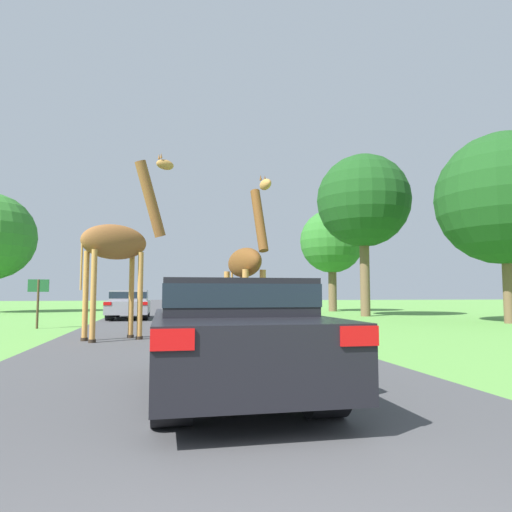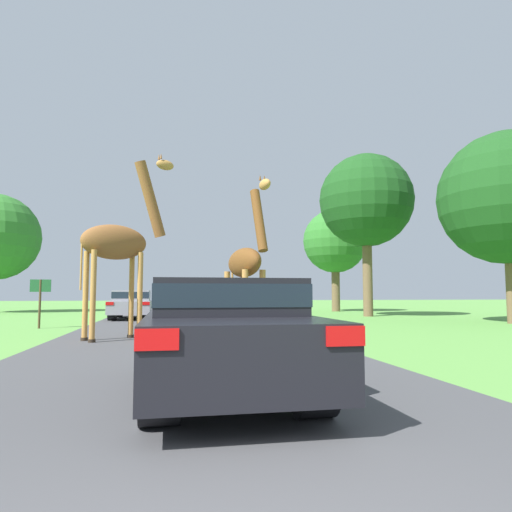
% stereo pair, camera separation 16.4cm
% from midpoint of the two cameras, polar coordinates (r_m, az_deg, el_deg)
% --- Properties ---
extents(road, '(6.86, 120.00, 0.00)m').
position_cam_midpoint_polar(road, '(31.43, -10.09, -6.88)').
color(road, '#424244').
rests_on(road, ground).
extents(giraffe_near_road, '(1.10, 2.82, 4.55)m').
position_cam_midpoint_polar(giraffe_near_road, '(13.66, -0.95, -1.06)').
color(giraffe_near_road, '#B77F3D').
rests_on(giraffe_near_road, ground).
extents(giraffe_companion, '(2.56, 1.66, 5.33)m').
position_cam_midpoint_polar(giraffe_companion, '(12.96, -16.19, 1.83)').
color(giraffe_companion, '#B77F3D').
rests_on(giraffe_companion, ground).
extents(car_lead_maroon, '(1.88, 4.16, 1.40)m').
position_cam_midpoint_polar(car_lead_maroon, '(5.77, -3.21, -9.46)').
color(car_lead_maroon, black).
rests_on(car_lead_maroon, ground).
extents(car_queue_right, '(1.89, 4.62, 1.38)m').
position_cam_midpoint_polar(car_queue_right, '(23.34, -15.06, -5.74)').
color(car_queue_right, gray).
rests_on(car_queue_right, ground).
extents(car_queue_left, '(1.88, 4.45, 1.49)m').
position_cam_midpoint_polar(car_queue_left, '(17.74, -4.95, -6.15)').
color(car_queue_left, '#561914').
rests_on(car_queue_left, ground).
extents(tree_left_edge, '(5.12, 5.12, 8.92)m').
position_cam_midpoint_polar(tree_left_edge, '(26.05, 13.77, 6.68)').
color(tree_left_edge, brown).
rests_on(tree_left_edge, ground).
extents(tree_right_cluster, '(4.44, 4.44, 7.11)m').
position_cam_midpoint_polar(tree_right_cluster, '(32.39, 10.00, 1.78)').
color(tree_right_cluster, brown).
rests_on(tree_right_cluster, ground).
extents(tree_far_right, '(5.59, 5.59, 8.04)m').
position_cam_midpoint_polar(tree_far_right, '(22.02, 29.06, 6.36)').
color(tree_far_right, brown).
rests_on(tree_far_right, ground).
extents(sign_post, '(0.70, 0.08, 1.73)m').
position_cam_midpoint_polar(sign_post, '(17.92, -25.14, -4.35)').
color(sign_post, '#4C3823').
rests_on(sign_post, ground).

